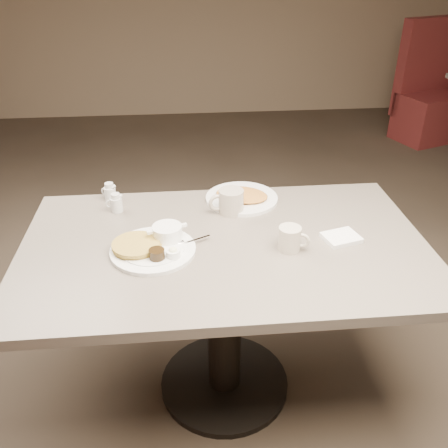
{
  "coord_description": "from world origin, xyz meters",
  "views": [
    {
      "loc": [
        -0.14,
        -1.51,
        1.71
      ],
      "look_at": [
        0.0,
        0.02,
        0.82
      ],
      "focal_mm": 38.88,
      "sensor_mm": 36.0,
      "label": 1
    }
  ],
  "objects": [
    {
      "name": "creamer_right",
      "position": [
        -0.46,
        0.39,
        0.79
      ],
      "size": [
        0.07,
        0.05,
        0.08
      ],
      "color": "silver",
      "rests_on": "diner_table"
    },
    {
      "name": "napkin",
      "position": [
        0.44,
        -0.02,
        0.76
      ],
      "size": [
        0.15,
        0.13,
        0.02
      ],
      "color": "white",
      "rests_on": "diner_table"
    },
    {
      "name": "room",
      "position": [
        0.0,
        0.0,
        1.4
      ],
      "size": [
        7.04,
        8.04,
        2.84
      ],
      "color": "#4C3F33",
      "rests_on": "ground"
    },
    {
      "name": "main_plate",
      "position": [
        -0.26,
        -0.02,
        0.77
      ],
      "size": [
        0.4,
        0.39,
        0.07
      ],
      "color": "white",
      "rests_on": "diner_table"
    },
    {
      "name": "creamer_left",
      "position": [
        -0.42,
        0.29,
        0.79
      ],
      "size": [
        0.08,
        0.06,
        0.08
      ],
      "color": "silver",
      "rests_on": "diner_table"
    },
    {
      "name": "coffee_mug_near",
      "position": [
        0.23,
        -0.06,
        0.8
      ],
      "size": [
        0.12,
        0.11,
        0.09
      ],
      "color": "beige",
      "rests_on": "diner_table"
    },
    {
      "name": "coffee_mug_far",
      "position": [
        0.05,
        0.23,
        0.8
      ],
      "size": [
        0.15,
        0.11,
        0.1
      ],
      "color": "#B4A998",
      "rests_on": "diner_table"
    },
    {
      "name": "diner_table",
      "position": [
        0.0,
        0.0,
        0.58
      ],
      "size": [
        1.5,
        0.9,
        0.75
      ],
      "color": "slate",
      "rests_on": "ground"
    },
    {
      "name": "hash_plate",
      "position": [
        0.11,
        0.34,
        0.76
      ],
      "size": [
        0.41,
        0.41,
        0.04
      ],
      "color": "white",
      "rests_on": "diner_table"
    }
  ]
}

